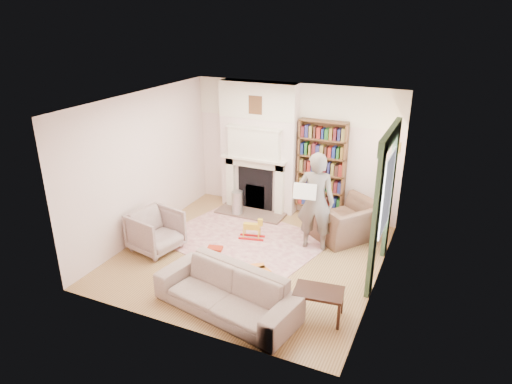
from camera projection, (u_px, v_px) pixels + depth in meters
The scene contains 25 objects.
floor at pixel (250, 255), 8.33m from camera, with size 4.50×4.50×0.00m, color brown.
ceiling at pixel (250, 102), 7.29m from camera, with size 4.50×4.50×0.00m, color white.
wall_back at pixel (295, 149), 9.71m from camera, with size 4.50×4.50×0.00m, color silver.
wall_front at pixel (177, 240), 5.91m from camera, with size 4.50×4.50×0.00m, color silver.
wall_left at pixel (143, 166), 8.67m from camera, with size 4.50×4.50×0.00m, color silver.
wall_right at pixel (384, 205), 6.95m from camera, with size 4.50×4.50×0.00m, color silver.
fireplace at pixel (259, 148), 9.83m from camera, with size 1.70×0.58×2.80m.
bookcase at pixel (322, 165), 9.44m from camera, with size 1.00×0.24×1.85m, color brown.
window at pixel (387, 193), 7.28m from camera, with size 0.02×0.90×1.30m, color silver.
curtain_left at pixel (375, 224), 6.79m from camera, with size 0.07×0.32×2.40m, color #2C452C.
curtain_right at pixel (390, 192), 7.97m from camera, with size 0.07×0.32×2.40m, color #2C452C.
pelmet at pixel (391, 136), 6.95m from camera, with size 0.09×1.70×0.24m, color #2C452C.
wall_sconce at pixel (389, 147), 8.12m from camera, with size 0.20×0.24×0.24m, color gold, non-canonical shape.
rug at pixel (244, 240), 8.87m from camera, with size 2.88×2.21×0.01m, color beige.
armchair_reading at pixel (346, 221), 8.80m from camera, with size 1.16×1.01×0.75m, color #442F24.
armchair_left at pixel (156, 231), 8.39m from camera, with size 0.81×0.83×0.76m, color #BFB29E.
sofa at pixel (227, 292), 6.69m from camera, with size 2.20×0.86×0.64m, color #B1A892.
man_reading at pixel (316, 202), 8.26m from camera, with size 0.68×0.45×1.87m, color #61574E.
newspaper at pixel (305, 191), 8.05m from camera, with size 0.41×0.02×0.29m, color silver.
coffee_table at pixel (318, 304), 6.58m from camera, with size 0.70×0.45×0.45m, color black, non-canonical shape.
paraffin_heater at pixel (237, 203), 9.85m from camera, with size 0.24×0.24×0.55m, color #B0B3B8.
rocking_horse at pixel (252, 229), 8.84m from camera, with size 0.50×0.20×0.44m, color gold, non-canonical shape.
board_game at pixel (211, 259), 8.15m from camera, with size 0.37×0.37×0.03m, color #EBE853.
game_box_lid at pixel (215, 248), 8.48m from camera, with size 0.28×0.19×0.05m, color #AA2913.
comic_annuals at pixel (255, 270), 7.82m from camera, with size 0.55×0.61×0.02m.
Camera 1 is at (3.10, -6.61, 4.18)m, focal length 32.00 mm.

